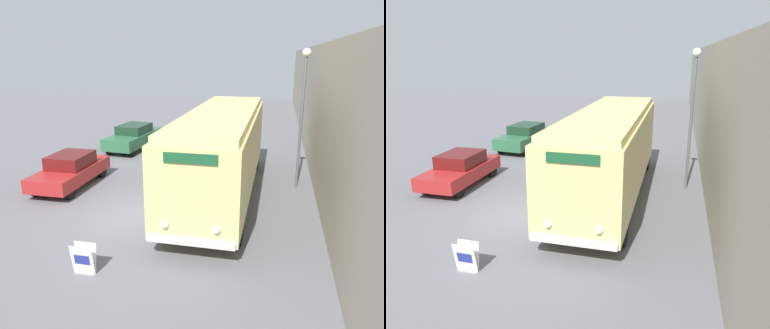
# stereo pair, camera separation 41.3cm
# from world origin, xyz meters

# --- Properties ---
(ground_plane) EXTENTS (80.00, 80.00, 0.00)m
(ground_plane) POSITION_xyz_m (0.00, 0.00, 0.00)
(ground_plane) COLOR slate
(building_wall_right) EXTENTS (0.30, 60.00, 6.15)m
(building_wall_right) POSITION_xyz_m (6.54, 10.00, 3.07)
(building_wall_right) COLOR #B2A893
(building_wall_right) RESTS_ON ground_plane
(vintage_bus) EXTENTS (2.66, 11.20, 3.54)m
(vintage_bus) POSITION_xyz_m (2.53, 2.82, 2.01)
(vintage_bus) COLOR black
(vintage_bus) RESTS_ON ground_plane
(sign_board) EXTENTS (0.64, 0.32, 0.84)m
(sign_board) POSITION_xyz_m (-0.13, -3.88, 0.41)
(sign_board) COLOR gray
(sign_board) RESTS_ON ground_plane
(streetlamp) EXTENTS (0.36, 0.36, 5.92)m
(streetlamp) POSITION_xyz_m (5.65, 4.45, 3.89)
(streetlamp) COLOR #595E60
(streetlamp) RESTS_ON ground_plane
(parked_car_near) EXTENTS (1.85, 4.35, 1.46)m
(parked_car_near) POSITION_xyz_m (-4.17, 2.41, 0.74)
(parked_car_near) COLOR black
(parked_car_near) RESTS_ON ground_plane
(parked_car_mid) EXTENTS (2.29, 4.91, 1.51)m
(parked_car_mid) POSITION_xyz_m (-4.03, 9.63, 0.77)
(parked_car_mid) COLOR black
(parked_car_mid) RESTS_ON ground_plane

